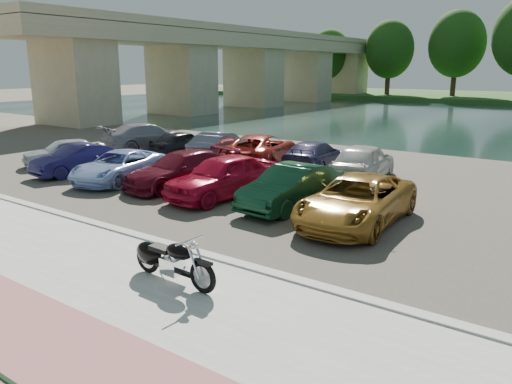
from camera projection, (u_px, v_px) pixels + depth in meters
ground at (154, 292)px, 10.15m from camera, size 200.00×200.00×0.00m
promenade at (115, 309)px, 9.35m from camera, size 60.00×6.00×0.10m
pink_path at (41, 340)px, 8.16m from camera, size 60.00×2.00×0.01m
kerb at (218, 259)px, 11.71m from camera, size 60.00×0.30×0.14m
parking_lot at (371, 188)px, 18.81m from camera, size 60.00×18.00×0.04m
river at (510, 122)px, 41.66m from camera, size 120.00×40.00×0.00m
bridge at (248, 58)px, 56.99m from camera, size 7.00×56.00×8.55m
motorcycle at (167, 259)px, 10.41m from camera, size 2.33×0.75×1.05m
car_0 at (65, 152)px, 23.05m from camera, size 2.74×3.96×1.25m
car_1 at (77, 160)px, 21.07m from camera, size 1.71×3.90×1.25m
car_2 at (119, 166)px, 19.73m from camera, size 2.83×4.69×1.22m
car_3 at (182, 170)px, 18.78m from camera, size 2.71×4.90×1.34m
car_4 at (222, 176)px, 17.23m from camera, size 2.23×4.58×1.51m
car_5 at (291, 187)px, 15.97m from camera, size 1.71×4.25×1.37m
car_6 at (357, 201)px, 14.33m from camera, size 2.53×5.07×1.38m
car_7 at (148, 137)px, 27.28m from camera, size 3.34×5.47×1.48m
car_8 at (183, 143)px, 25.85m from camera, size 1.69×3.75×1.25m
car_9 at (220, 146)px, 24.52m from camera, size 2.23×4.35×1.37m
car_10 at (260, 149)px, 23.17m from camera, size 3.62×5.59×1.43m
car_11 at (314, 156)px, 21.98m from camera, size 2.43×4.63×1.28m
car_12 at (363, 161)px, 20.00m from camera, size 2.36×4.62×1.50m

